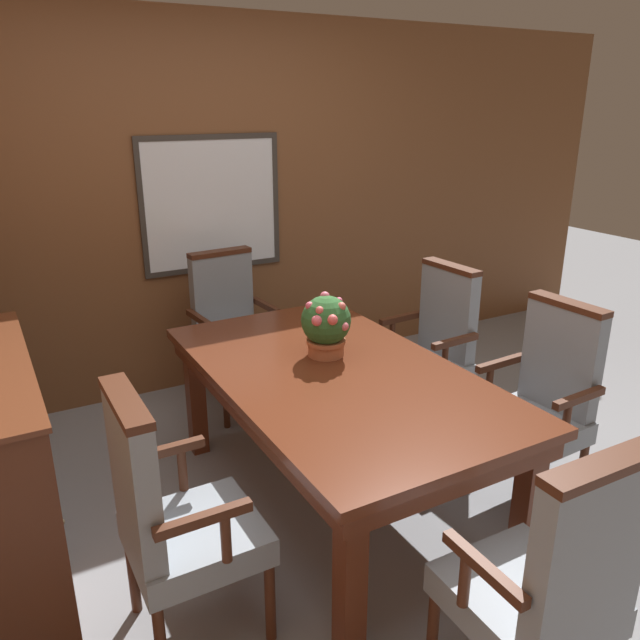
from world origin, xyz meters
name	(u,v)px	position (x,y,z in m)	size (l,w,h in m)	color
ground_plane	(355,525)	(0.00, 0.00, 0.00)	(14.00, 14.00, 0.00)	gray
wall_back	(203,209)	(0.00, 1.94, 1.23)	(7.20, 0.08, 2.45)	brown
dining_table	(336,388)	(0.00, 0.19, 0.64)	(1.06, 1.84, 0.73)	#562614
chair_head_far	(231,327)	(-0.01, 1.48, 0.53)	(0.52, 0.50, 1.01)	#472314
chair_right_near	(541,399)	(0.93, -0.22, 0.53)	(0.49, 0.51, 1.01)	#472314
chair_head_near	(549,581)	(-0.01, -1.10, 0.53)	(0.51, 0.48, 1.01)	#472314
chair_right_far	(432,346)	(0.90, 0.59, 0.53)	(0.49, 0.52, 1.01)	#472314
chair_left_near	(171,513)	(-0.91, -0.21, 0.53)	(0.47, 0.50, 1.01)	#472314
potted_plant	(326,325)	(0.05, 0.37, 0.89)	(0.24, 0.25, 0.31)	#B2603D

